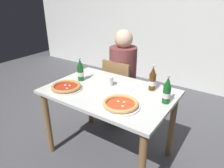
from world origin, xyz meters
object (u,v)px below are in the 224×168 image
at_px(paper_cup, 110,81).
at_px(pizza_marinara_far, 121,104).
at_px(diner_seated, 123,79).
at_px(beer_bottle_right, 152,80).
at_px(beer_bottle_center, 167,92).
at_px(dining_table_main, 109,101).
at_px(beer_bottle_left, 80,71).
at_px(pizza_margherita_near, 66,87).
at_px(chair_behind_table, 120,87).
at_px(napkin_with_cutlery, 133,89).

bearing_deg(paper_cup, pizza_marinara_far, -43.32).
relative_size(diner_seated, paper_cup, 12.73).
bearing_deg(beer_bottle_right, beer_bottle_center, -39.85).
bearing_deg(beer_bottle_center, diner_seated, 143.13).
height_order(dining_table_main, beer_bottle_left, beer_bottle_left).
xyz_separation_m(beer_bottle_center, paper_cup, (-0.59, 0.02, -0.06)).
relative_size(beer_bottle_center, beer_bottle_right, 1.00).
distance_m(pizza_margherita_near, beer_bottle_center, 0.94).
height_order(pizza_margherita_near, beer_bottle_right, beer_bottle_right).
xyz_separation_m(beer_bottle_left, beer_bottle_center, (0.92, 0.04, 0.00)).
bearing_deg(diner_seated, pizza_marinara_far, -59.82).
distance_m(chair_behind_table, pizza_margherita_near, 0.87).
relative_size(beer_bottle_right, paper_cup, 2.60).
distance_m(dining_table_main, beer_bottle_center, 0.58).
height_order(chair_behind_table, beer_bottle_center, beer_bottle_center).
distance_m(pizza_margherita_near, paper_cup, 0.43).
xyz_separation_m(diner_seated, napkin_with_cutlery, (0.41, -0.50, 0.17)).
relative_size(chair_behind_table, beer_bottle_left, 3.44).
height_order(beer_bottle_left, napkin_with_cutlery, beer_bottle_left).
bearing_deg(pizza_marinara_far, beer_bottle_center, 43.52).
bearing_deg(chair_behind_table, diner_seated, -90.82).
distance_m(pizza_marinara_far, beer_bottle_center, 0.40).
bearing_deg(diner_seated, paper_cup, -71.71).
xyz_separation_m(pizza_marinara_far, beer_bottle_center, (0.28, 0.27, 0.08)).
bearing_deg(dining_table_main, beer_bottle_right, 37.04).
height_order(dining_table_main, beer_bottle_right, beer_bottle_right).
height_order(chair_behind_table, beer_bottle_right, beer_bottle_right).
bearing_deg(pizza_margherita_near, napkin_with_cutlery, 34.58).
xyz_separation_m(diner_seated, beer_bottle_right, (0.57, -0.41, 0.27)).
bearing_deg(paper_cup, napkin_with_cutlery, 14.13).
height_order(dining_table_main, pizza_margherita_near, pizza_margherita_near).
bearing_deg(pizza_marinara_far, pizza_margherita_near, -178.70).
bearing_deg(dining_table_main, beer_bottle_left, 174.14).
height_order(chair_behind_table, pizza_marinara_far, chair_behind_table).
height_order(pizza_marinara_far, napkin_with_cutlery, pizza_marinara_far).
xyz_separation_m(dining_table_main, pizza_margherita_near, (-0.36, -0.20, 0.14)).
bearing_deg(chair_behind_table, paper_cup, 112.30).
bearing_deg(dining_table_main, pizza_margherita_near, -150.57).
relative_size(beer_bottle_right, napkin_with_cutlery, 1.18).
relative_size(pizza_marinara_far, beer_bottle_left, 1.30).
xyz_separation_m(dining_table_main, beer_bottle_center, (0.53, 0.08, 0.22)).
height_order(diner_seated, beer_bottle_left, diner_seated).
height_order(dining_table_main, napkin_with_cutlery, napkin_with_cutlery).
distance_m(beer_bottle_center, napkin_with_cutlery, 0.39).
bearing_deg(pizza_marinara_far, dining_table_main, 142.42).
bearing_deg(dining_table_main, napkin_with_cutlery, 43.89).
bearing_deg(beer_bottle_center, chair_behind_table, 145.66).
bearing_deg(beer_bottle_center, beer_bottle_right, 140.15).
xyz_separation_m(dining_table_main, diner_seated, (-0.25, 0.66, -0.05)).
distance_m(beer_bottle_right, paper_cup, 0.42).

